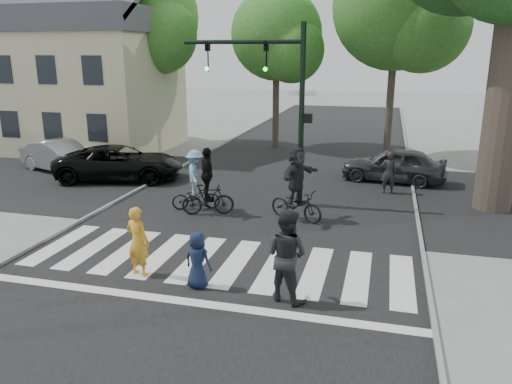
# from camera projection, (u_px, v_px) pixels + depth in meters

# --- Properties ---
(ground) EXTENTS (120.00, 120.00, 0.00)m
(ground) POSITION_uv_depth(u_px,v_px,m) (203.00, 278.00, 11.63)
(ground) COLOR gray
(ground) RESTS_ON ground
(road_stem) EXTENTS (10.00, 70.00, 0.01)m
(road_stem) POSITION_uv_depth(u_px,v_px,m) (257.00, 213.00, 16.29)
(road_stem) COLOR black
(road_stem) RESTS_ON ground
(road_cross) EXTENTS (70.00, 10.00, 0.01)m
(road_cross) POSITION_uv_depth(u_px,v_px,m) (276.00, 190.00, 19.08)
(road_cross) COLOR black
(road_cross) RESTS_ON ground
(curb_left) EXTENTS (0.10, 70.00, 0.10)m
(curb_left) POSITION_uv_depth(u_px,v_px,m) (118.00, 201.00, 17.51)
(curb_left) COLOR gray
(curb_left) RESTS_ON ground
(curb_right) EXTENTS (0.10, 70.00, 0.10)m
(curb_right) POSITION_uv_depth(u_px,v_px,m) (418.00, 225.00, 15.04)
(curb_right) COLOR gray
(curb_right) RESTS_ON ground
(crosswalk) EXTENTS (10.00, 3.85, 0.01)m
(crosswalk) POSITION_uv_depth(u_px,v_px,m) (212.00, 266.00, 12.24)
(crosswalk) COLOR silver
(crosswalk) RESTS_ON ground
(traffic_signal) EXTENTS (4.45, 0.29, 6.00)m
(traffic_signal) POSITION_uv_depth(u_px,v_px,m) (277.00, 90.00, 16.27)
(traffic_signal) COLOR black
(traffic_signal) RESTS_ON ground
(bg_tree_0) EXTENTS (5.46, 5.20, 8.97)m
(bg_tree_0) POSITION_uv_depth(u_px,v_px,m) (71.00, 33.00, 28.24)
(bg_tree_0) COLOR brown
(bg_tree_0) RESTS_ON ground
(bg_tree_1) EXTENTS (6.09, 5.80, 9.80)m
(bg_tree_1) POSITION_uv_depth(u_px,v_px,m) (148.00, 22.00, 26.39)
(bg_tree_1) COLOR brown
(bg_tree_1) RESTS_ON ground
(bg_tree_2) EXTENTS (5.04, 4.80, 8.40)m
(bg_tree_2) POSITION_uv_depth(u_px,v_px,m) (280.00, 38.00, 25.98)
(bg_tree_2) COLOR brown
(bg_tree_2) RESTS_ON ground
(bg_tree_3) EXTENTS (6.30, 6.00, 10.20)m
(bg_tree_3) POSITION_uv_depth(u_px,v_px,m) (403.00, 10.00, 22.94)
(bg_tree_3) COLOR brown
(bg_tree_3) RESTS_ON ground
(house) EXTENTS (8.40, 8.10, 8.82)m
(house) POSITION_uv_depth(u_px,v_px,m) (90.00, 77.00, 26.44)
(house) COLOR beige
(house) RESTS_ON ground
(pedestrian_woman) EXTENTS (0.69, 0.53, 1.68)m
(pedestrian_woman) POSITION_uv_depth(u_px,v_px,m) (138.00, 241.00, 11.57)
(pedestrian_woman) COLOR gold
(pedestrian_woman) RESTS_ON ground
(pedestrian_child) EXTENTS (0.70, 0.53, 1.30)m
(pedestrian_child) POSITION_uv_depth(u_px,v_px,m) (198.00, 260.00, 10.99)
(pedestrian_child) COLOR #151E3B
(pedestrian_child) RESTS_ON ground
(pedestrian_adult) EXTENTS (1.18, 1.06, 2.01)m
(pedestrian_adult) POSITION_uv_depth(u_px,v_px,m) (286.00, 255.00, 10.34)
(pedestrian_adult) COLOR black
(pedestrian_adult) RESTS_ON ground
(cyclist_left) EXTENTS (1.68, 1.18, 2.01)m
(cyclist_left) POSITION_uv_depth(u_px,v_px,m) (195.00, 184.00, 16.50)
(cyclist_left) COLOR black
(cyclist_left) RESTS_ON ground
(cyclist_mid) EXTENTS (1.74, 1.10, 2.19)m
(cyclist_mid) POSITION_uv_depth(u_px,v_px,m) (208.00, 188.00, 15.95)
(cyclist_mid) COLOR black
(cyclist_mid) RESTS_ON ground
(cyclist_right) EXTENTS (1.95, 1.80, 2.34)m
(cyclist_right) POSITION_uv_depth(u_px,v_px,m) (297.00, 187.00, 15.40)
(cyclist_right) COLOR black
(cyclist_right) RESTS_ON ground
(car_suv) EXTENTS (5.50, 3.56, 1.41)m
(car_suv) POSITION_uv_depth(u_px,v_px,m) (120.00, 163.00, 20.42)
(car_suv) COLOR black
(car_suv) RESTS_ON ground
(car_silver) EXTENTS (4.40, 2.73, 1.37)m
(car_silver) POSITION_uv_depth(u_px,v_px,m) (61.00, 156.00, 21.88)
(car_silver) COLOR gray
(car_silver) RESTS_ON ground
(car_grey) EXTENTS (4.30, 2.22, 1.40)m
(car_grey) POSITION_uv_depth(u_px,v_px,m) (394.00, 165.00, 20.13)
(car_grey) COLOR #2C2B2F
(car_grey) RESTS_ON ground
(bystander_dark) EXTENTS (0.62, 0.45, 1.59)m
(bystander_dark) POSITION_uv_depth(u_px,v_px,m) (389.00, 172.00, 18.42)
(bystander_dark) COLOR black
(bystander_dark) RESTS_ON ground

